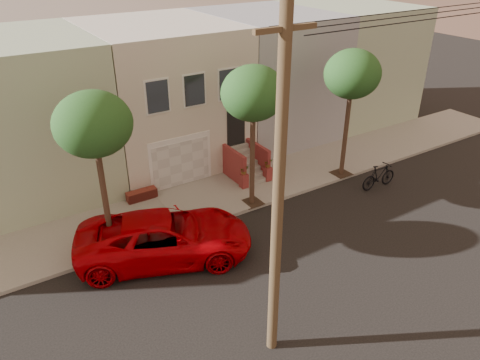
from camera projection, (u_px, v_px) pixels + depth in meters
ground at (286, 257)px, 17.66m from camera, size 90.00×90.00×0.00m
sidewalk at (217, 197)px, 21.62m from camera, size 40.00×3.70×0.15m
house_row at (161, 92)px, 24.31m from camera, size 33.10×11.70×7.00m
tree_left at (93, 125)px, 15.51m from camera, size 2.70×2.57×6.30m
tree_mid at (253, 94)px, 18.58m from camera, size 2.70×2.57×6.30m
tree_right at (352, 75)px, 21.18m from camera, size 2.70×2.57×6.30m
pickup_truck at (165, 237)px, 17.27m from camera, size 7.18×5.22×1.81m
motorcycle at (379, 176)px, 22.28m from camera, size 2.09×0.67×1.25m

